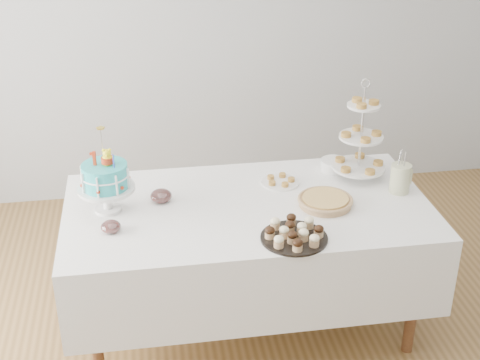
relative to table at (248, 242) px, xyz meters
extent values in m
plane|color=brown|center=(0.00, -0.30, -0.54)|extent=(5.00, 5.00, 0.00)
cube|color=#A2A5A7|center=(0.00, 1.70, 0.81)|extent=(5.00, 0.04, 2.70)
cube|color=silver|center=(0.00, 0.00, 0.00)|extent=(1.92, 1.02, 0.45)
cylinder|color=brown|center=(-0.82, -0.37, -0.21)|extent=(0.06, 0.06, 0.67)
cylinder|color=brown|center=(0.82, -0.37, -0.21)|extent=(0.06, 0.06, 0.67)
cylinder|color=brown|center=(-0.82, 0.37, -0.21)|extent=(0.06, 0.06, 0.67)
cylinder|color=brown|center=(0.82, 0.37, -0.21)|extent=(0.06, 0.06, 0.67)
cylinder|color=#2AB3B6|center=(-0.72, 0.06, 0.43)|extent=(0.23, 0.23, 0.13)
torus|color=white|center=(-0.72, 0.06, 0.44)|extent=(0.25, 0.25, 0.01)
cube|color=#AA2C12|center=(-0.77, 0.06, 0.53)|extent=(0.02, 0.02, 0.07)
cylinder|color=blue|center=(-0.67, 0.01, 0.53)|extent=(0.01, 0.01, 0.07)
cylinder|color=silver|center=(-0.73, 0.09, 0.58)|extent=(0.00, 0.00, 0.18)
cylinder|color=yellow|center=(-0.73, 0.09, 0.68)|extent=(0.05, 0.05, 0.01)
cylinder|color=black|center=(0.16, -0.37, 0.23)|extent=(0.33, 0.33, 0.01)
ellipsoid|color=black|center=(0.10, -0.37, 0.28)|extent=(0.05, 0.05, 0.04)
ellipsoid|color=beige|center=(0.23, -0.37, 0.28)|extent=(0.05, 0.05, 0.04)
cylinder|color=tan|center=(0.40, -0.06, 0.24)|extent=(0.27, 0.27, 0.03)
cylinder|color=#B08744|center=(0.40, -0.06, 0.26)|extent=(0.24, 0.24, 0.02)
torus|color=tan|center=(0.40, -0.06, 0.26)|extent=(0.29, 0.29, 0.02)
cylinder|color=silver|center=(0.67, 0.23, 0.50)|extent=(0.02, 0.02, 0.54)
cylinder|color=white|center=(0.67, 0.23, 0.29)|extent=(0.30, 0.30, 0.01)
cylinder|color=white|center=(0.67, 0.23, 0.48)|extent=(0.25, 0.25, 0.01)
cylinder|color=white|center=(0.67, 0.23, 0.66)|extent=(0.18, 0.18, 0.01)
torus|color=silver|center=(0.67, 0.23, 0.79)|extent=(0.06, 0.01, 0.06)
cylinder|color=white|center=(0.57, 0.34, 0.26)|extent=(0.16, 0.16, 0.06)
cylinder|color=white|center=(0.22, 0.22, 0.23)|extent=(0.21, 0.21, 0.01)
ellipsoid|color=silver|center=(-0.71, -0.16, 0.26)|extent=(0.10, 0.10, 0.06)
cylinder|color=#5F0D08|center=(-0.71, -0.16, 0.25)|extent=(0.07, 0.07, 0.03)
ellipsoid|color=silver|center=(-0.45, 0.11, 0.26)|extent=(0.12, 0.12, 0.07)
cylinder|color=#5F0D08|center=(-0.45, 0.11, 0.25)|extent=(0.08, 0.08, 0.03)
cylinder|color=beige|center=(0.84, 0.02, 0.31)|extent=(0.11, 0.11, 0.16)
cylinder|color=beige|center=(0.89, 0.01, 0.32)|extent=(0.01, 0.01, 0.08)
camera|label=1|loc=(-0.52, -3.03, 1.93)|focal=50.00mm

